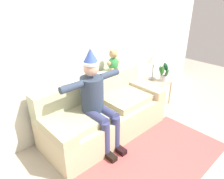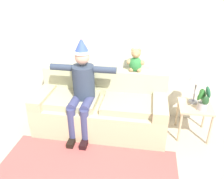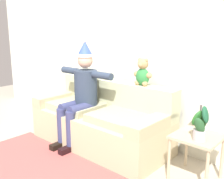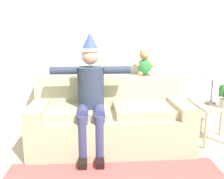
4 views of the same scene
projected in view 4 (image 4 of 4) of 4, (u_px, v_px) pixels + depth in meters
The scene contains 6 objects.
back_wall at pixel (108, 45), 3.73m from camera, with size 7.00×0.10×2.70m, color silver.
couch at pixel (110, 120), 3.42m from camera, with size 2.08×0.92×0.92m.
person_seated at pixel (91, 92), 3.14m from camera, with size 1.02×0.77×1.55m.
teddy_bear at pixel (145, 64), 3.57m from camera, with size 0.29×0.17×0.38m.
side_table at pixel (215, 111), 3.49m from camera, with size 0.50×0.50×0.54m.
table_lamp at pixel (213, 74), 3.48m from camera, with size 0.24×0.24×0.54m.
Camera 4 is at (-0.20, -2.23, 1.50)m, focal length 40.02 mm.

